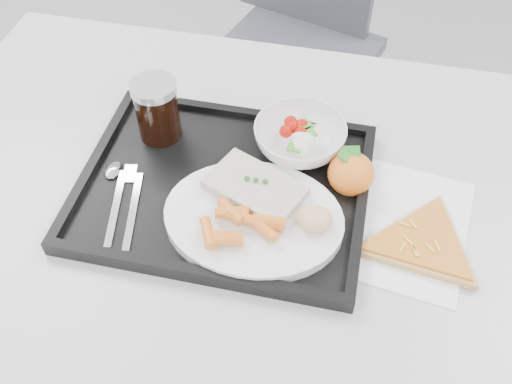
{
  "coord_description": "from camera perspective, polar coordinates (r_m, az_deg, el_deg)",
  "views": [
    {
      "loc": [
        0.13,
        -0.28,
        1.45
      ],
      "look_at": [
        0.01,
        0.28,
        0.77
      ],
      "focal_mm": 40.0,
      "sensor_mm": 36.0,
      "label": 1
    }
  ],
  "objects": [
    {
      "name": "bread_roll",
      "position": [
        0.82,
        5.92,
        -2.7
      ],
      "size": [
        0.06,
        0.05,
        0.03
      ],
      "color": "#E4C87E",
      "rests_on": "dinner_plate"
    },
    {
      "name": "fish_fillet",
      "position": [
        0.86,
        -0.07,
        0.42
      ],
      "size": [
        0.17,
        0.14,
        0.03
      ],
      "color": "beige",
      "rests_on": "dinner_plate"
    },
    {
      "name": "tangerine",
      "position": [
        0.9,
        9.48,
        1.82
      ],
      "size": [
        0.09,
        0.09,
        0.07
      ],
      "color": "#E35A0B",
      "rests_on": "napkin"
    },
    {
      "name": "salad_bowl",
      "position": [
        0.95,
        4.4,
        5.46
      ],
      "size": [
        0.15,
        0.15,
        0.05
      ],
      "color": "white",
      "rests_on": "tray"
    },
    {
      "name": "dinner_plate",
      "position": [
        0.85,
        -0.25,
        -2.65
      ],
      "size": [
        0.27,
        0.27,
        0.02
      ],
      "color": "white",
      "rests_on": "tray"
    },
    {
      "name": "carrot_pile",
      "position": [
        0.81,
        -1.47,
        -3.38
      ],
      "size": [
        0.12,
        0.09,
        0.02
      ],
      "color": "orange",
      "rests_on": "dinner_plate"
    },
    {
      "name": "cola_glass",
      "position": [
        0.96,
        -9.88,
        8.2
      ],
      "size": [
        0.08,
        0.08,
        0.11
      ],
      "color": "black",
      "rests_on": "tray"
    },
    {
      "name": "chair",
      "position": [
        1.69,
        4.13,
        17.0
      ],
      "size": [
        0.52,
        0.53,
        0.93
      ],
      "color": "#3A3B42",
      "rests_on": "ground"
    },
    {
      "name": "salad_contents",
      "position": [
        0.93,
        4.36,
        5.41
      ],
      "size": [
        0.06,
        0.08,
        0.03
      ],
      "color": "#AE1106",
      "rests_on": "salad_bowl"
    },
    {
      "name": "tray",
      "position": [
        0.91,
        -3.24,
        0.43
      ],
      "size": [
        0.45,
        0.35,
        0.03
      ],
      "color": "black",
      "rests_on": "table"
    },
    {
      "name": "table",
      "position": [
        0.96,
        -0.11,
        -2.59
      ],
      "size": [
        1.2,
        0.8,
        0.75
      ],
      "color": "#ACABAE",
      "rests_on": "ground"
    },
    {
      "name": "napkin",
      "position": [
        0.9,
        12.6,
        -2.76
      ],
      "size": [
        0.28,
        0.27,
        0.0
      ],
      "color": "white",
      "rests_on": "table"
    },
    {
      "name": "pizza_slice",
      "position": [
        0.87,
        16.26,
        -4.98
      ],
      "size": [
        0.28,
        0.28,
        0.02
      ],
      "color": "#E2B866",
      "rests_on": "napkin"
    },
    {
      "name": "cutlery",
      "position": [
        0.91,
        -13.33,
        -0.04
      ],
      "size": [
        0.1,
        0.17,
        0.01
      ],
      "color": "silver",
      "rests_on": "tray"
    }
  ]
}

